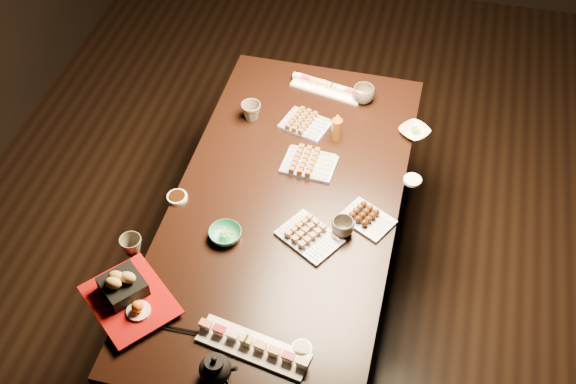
{
  "coord_description": "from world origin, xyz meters",
  "views": [
    {
      "loc": [
        0.32,
        -2.21,
        2.93
      ],
      "look_at": [
        -0.15,
        -0.31,
        0.77
      ],
      "focal_mm": 45.0,
      "sensor_mm": 36.0,
      "label": 1
    }
  ],
  "objects_px": {
    "tempura_tray": "(128,294)",
    "edamame_bowl_cream": "(414,132)",
    "edamame_bowl_green": "(225,234)",
    "teacup_far_left": "(251,111)",
    "teacup_mid_right": "(343,227)",
    "dining_table": "(285,260)",
    "teapot": "(215,367)",
    "teacup_near_left": "(131,246)",
    "sushi_platter_far": "(327,87)",
    "sushi_platter_near": "(253,345)",
    "teacup_far_right": "(364,94)",
    "yakitori_plate_left": "(305,122)",
    "yakitori_plate_right": "(310,234)",
    "condiment_bottle": "(337,126)",
    "yakitori_plate_center": "(309,161)"
  },
  "relations": [
    {
      "from": "sushi_platter_far",
      "to": "teacup_far_left",
      "type": "height_order",
      "value": "teacup_far_left"
    },
    {
      "from": "yakitori_plate_left",
      "to": "teacup_far_left",
      "type": "distance_m",
      "value": 0.25
    },
    {
      "from": "teacup_far_left",
      "to": "dining_table",
      "type": "bearing_deg",
      "value": -59.66
    },
    {
      "from": "edamame_bowl_green",
      "to": "teacup_far_left",
      "type": "bearing_deg",
      "value": 97.44
    },
    {
      "from": "teacup_far_left",
      "to": "teacup_far_right",
      "type": "distance_m",
      "value": 0.52
    },
    {
      "from": "teacup_far_left",
      "to": "tempura_tray",
      "type": "bearing_deg",
      "value": -98.16
    },
    {
      "from": "condiment_bottle",
      "to": "edamame_bowl_green",
      "type": "bearing_deg",
      "value": -115.28
    },
    {
      "from": "edamame_bowl_green",
      "to": "condiment_bottle",
      "type": "relative_size",
      "value": 0.89
    },
    {
      "from": "yakitori_plate_left",
      "to": "edamame_bowl_cream",
      "type": "relative_size",
      "value": 1.65
    },
    {
      "from": "sushi_platter_near",
      "to": "condiment_bottle",
      "type": "distance_m",
      "value": 1.09
    },
    {
      "from": "yakitori_plate_right",
      "to": "teacup_near_left",
      "type": "bearing_deg",
      "value": -129.81
    },
    {
      "from": "edamame_bowl_cream",
      "to": "teacup_mid_right",
      "type": "distance_m",
      "value": 0.65
    },
    {
      "from": "teacup_mid_right",
      "to": "teapot",
      "type": "relative_size",
      "value": 0.68
    },
    {
      "from": "dining_table",
      "to": "yakitori_plate_right",
      "type": "xyz_separation_m",
      "value": [
        0.13,
        -0.15,
        0.4
      ]
    },
    {
      "from": "yakitori_plate_right",
      "to": "yakitori_plate_left",
      "type": "height_order",
      "value": "yakitori_plate_right"
    },
    {
      "from": "edamame_bowl_green",
      "to": "teacup_far_left",
      "type": "distance_m",
      "value": 0.69
    },
    {
      "from": "edamame_bowl_green",
      "to": "teacup_far_right",
      "type": "distance_m",
      "value": 1.0
    },
    {
      "from": "teacup_mid_right",
      "to": "yakitori_plate_right",
      "type": "bearing_deg",
      "value": -153.62
    },
    {
      "from": "teacup_mid_right",
      "to": "sushi_platter_near",
      "type": "bearing_deg",
      "value": -109.15
    },
    {
      "from": "dining_table",
      "to": "edamame_bowl_green",
      "type": "relative_size",
      "value": 14.28
    },
    {
      "from": "dining_table",
      "to": "yakitori_plate_left",
      "type": "relative_size",
      "value": 8.88
    },
    {
      "from": "edamame_bowl_cream",
      "to": "teacup_near_left",
      "type": "xyz_separation_m",
      "value": [
        -0.96,
        -0.91,
        0.02
      ]
    },
    {
      "from": "dining_table",
      "to": "sushi_platter_far",
      "type": "xyz_separation_m",
      "value": [
        0.02,
        0.74,
        0.4
      ]
    },
    {
      "from": "edamame_bowl_green",
      "to": "teacup_far_left",
      "type": "xyz_separation_m",
      "value": [
        -0.09,
        0.68,
        0.02
      ]
    },
    {
      "from": "teapot",
      "to": "condiment_bottle",
      "type": "xyz_separation_m",
      "value": [
        0.16,
        1.21,
        0.02
      ]
    },
    {
      "from": "yakitori_plate_right",
      "to": "condiment_bottle",
      "type": "relative_size",
      "value": 1.62
    },
    {
      "from": "tempura_tray",
      "to": "edamame_bowl_cream",
      "type": "bearing_deg",
      "value": 91.67
    },
    {
      "from": "tempura_tray",
      "to": "teacup_far_right",
      "type": "relative_size",
      "value": 3.23
    },
    {
      "from": "sushi_platter_near",
      "to": "yakitori_plate_center",
      "type": "bearing_deg",
      "value": 100.26
    },
    {
      "from": "yakitori_plate_right",
      "to": "teacup_mid_right",
      "type": "distance_m",
      "value": 0.13
    },
    {
      "from": "yakitori_plate_right",
      "to": "edamame_bowl_green",
      "type": "distance_m",
      "value": 0.32
    },
    {
      "from": "tempura_tray",
      "to": "teacup_far_left",
      "type": "distance_m",
      "value": 1.06
    },
    {
      "from": "sushi_platter_near",
      "to": "condiment_bottle",
      "type": "xyz_separation_m",
      "value": [
        0.07,
        1.09,
        0.05
      ]
    },
    {
      "from": "dining_table",
      "to": "sushi_platter_far",
      "type": "bearing_deg",
      "value": 104.79
    },
    {
      "from": "teacup_far_right",
      "to": "teapot",
      "type": "distance_m",
      "value": 1.51
    },
    {
      "from": "yakitori_plate_left",
      "to": "sushi_platter_near",
      "type": "bearing_deg",
      "value": -69.95
    },
    {
      "from": "condiment_bottle",
      "to": "teacup_mid_right",
      "type": "bearing_deg",
      "value": -76.17
    },
    {
      "from": "yakitori_plate_left",
      "to": "teacup_far_right",
      "type": "relative_size",
      "value": 2.03
    },
    {
      "from": "yakitori_plate_left",
      "to": "teacup_near_left",
      "type": "distance_m",
      "value": 0.97
    },
    {
      "from": "edamame_bowl_green",
      "to": "sushi_platter_far",
      "type": "bearing_deg",
      "value": 78.13
    },
    {
      "from": "edamame_bowl_green",
      "to": "teacup_near_left",
      "type": "height_order",
      "value": "teacup_near_left"
    },
    {
      "from": "yakitori_plate_center",
      "to": "teacup_near_left",
      "type": "xyz_separation_m",
      "value": [
        -0.55,
        -0.61,
        0.01
      ]
    },
    {
      "from": "teacup_near_left",
      "to": "yakitori_plate_right",
      "type": "bearing_deg",
      "value": 19.42
    },
    {
      "from": "sushi_platter_near",
      "to": "teacup_near_left",
      "type": "bearing_deg",
      "value": 162.45
    },
    {
      "from": "edamame_bowl_green",
      "to": "teacup_mid_right",
      "type": "distance_m",
      "value": 0.45
    },
    {
      "from": "yakitori_plate_right",
      "to": "condiment_bottle",
      "type": "bearing_deg",
      "value": 121.72
    },
    {
      "from": "yakitori_plate_left",
      "to": "teacup_far_left",
      "type": "relative_size",
      "value": 2.28
    },
    {
      "from": "dining_table",
      "to": "teacup_mid_right",
      "type": "relative_size",
      "value": 20.33
    },
    {
      "from": "sushi_platter_near",
      "to": "sushi_platter_far",
      "type": "bearing_deg",
      "value": 101.2
    },
    {
      "from": "teacup_far_right",
      "to": "tempura_tray",
      "type": "bearing_deg",
      "value": -115.6
    }
  ]
}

